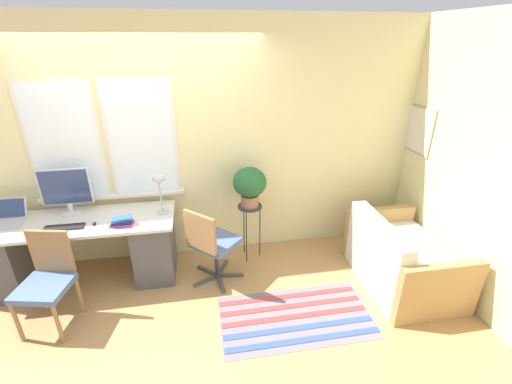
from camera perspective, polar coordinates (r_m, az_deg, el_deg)
The scene contains 16 objects.
ground_plane at distance 3.92m, azimuth -16.02°, elevation -15.59°, with size 14.00×14.00×0.00m, color tan.
wall_back_with_window at distance 3.96m, azimuth -17.64°, elevation 7.02°, with size 9.00×0.12×2.70m.
wall_right_with_picture at distance 4.12m, azimuth 29.63°, elevation 5.58°, with size 0.08×9.00×2.70m.
desk at distance 4.14m, azimuth -26.98°, elevation -8.49°, with size 1.97×0.67×0.74m.
laptop at distance 4.29m, azimuth -36.27°, elevation -3.59°, with size 0.35×0.30×0.22m.
monitor at distance 4.08m, azimuth -29.07°, elevation 0.19°, with size 0.50×0.22×0.50m.
keyboard at distance 3.88m, azimuth -29.35°, elevation -5.16°, with size 0.37×0.11×0.02m.
mouse at distance 3.80m, azimuth -25.36°, elevation -4.80°, with size 0.03×0.06×0.03m.
desk_lamp at distance 3.68m, azimuth -15.84°, elevation 1.37°, with size 0.14×0.14×0.44m.
book_stack at distance 3.67m, azimuth -21.46°, elevation -4.63°, with size 0.23×0.15×0.09m.
desk_chair_wooden at distance 3.67m, azimuth -31.52°, elevation -12.26°, with size 0.49×0.50×0.90m.
office_chair_swivel at distance 3.67m, azimuth -7.45°, elevation -8.37°, with size 0.61×0.61×0.89m.
couch_loveseat at distance 4.04m, azimuth 22.94°, elevation -10.50°, with size 0.83×1.21×0.77m.
plant_stand at distance 3.96m, azimuth -1.02°, elevation -3.34°, with size 0.28×0.28×0.69m.
potted_plant at distance 3.81m, azimuth -1.06°, elevation 1.34°, with size 0.38×0.38×0.46m.
floor_rug_striped at distance 3.52m, azimuth 6.59°, elevation -19.93°, with size 1.45×0.78×0.01m.
Camera 1 is at (0.53, -3.01, 2.46)m, focal length 24.00 mm.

